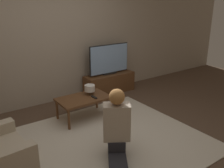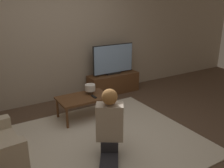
{
  "view_description": "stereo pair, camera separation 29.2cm",
  "coord_description": "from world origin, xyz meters",
  "views": [
    {
      "loc": [
        -1.86,
        -2.61,
        1.97
      ],
      "look_at": [
        0.46,
        0.66,
        0.6
      ],
      "focal_mm": 40.0,
      "sensor_mm": 36.0,
      "label": 1
    },
    {
      "loc": [
        -1.62,
        -2.77,
        1.97
      ],
      "look_at": [
        0.46,
        0.66,
        0.6
      ],
      "focal_mm": 40.0,
      "sensor_mm": 36.0,
      "label": 2
    }
  ],
  "objects": [
    {
      "name": "tv",
      "position": [
        1.1,
        1.67,
        0.75
      ],
      "size": [
        0.96,
        0.08,
        0.65
      ],
      "color": "black",
      "rests_on": "tv_stand"
    },
    {
      "name": "person_kneeling",
      "position": [
        -0.2,
        -0.36,
        0.47
      ],
      "size": [
        0.65,
        0.83,
        0.93
      ],
      "rotation": [
        0.0,
        0.0,
        2.57
      ],
      "color": "#232328",
      "rests_on": "rug"
    },
    {
      "name": "tv_stand",
      "position": [
        1.1,
        1.66,
        0.21
      ],
      "size": [
        1.13,
        0.37,
        0.42
      ],
      "color": "brown",
      "rests_on": "ground_plane"
    },
    {
      "name": "table_lamp",
      "position": [
        0.18,
        0.94,
        0.49
      ],
      "size": [
        0.18,
        0.18,
        0.17
      ],
      "color": "#4C3823",
      "rests_on": "coffee_table"
    },
    {
      "name": "ground_plane",
      "position": [
        0.0,
        0.0,
        0.0
      ],
      "size": [
        10.0,
        10.0,
        0.0
      ],
      "primitive_type": "plane",
      "color": "brown"
    },
    {
      "name": "wall_back",
      "position": [
        0.0,
        1.93,
        1.3
      ],
      "size": [
        10.0,
        0.06,
        2.6
      ],
      "color": "tan",
      "rests_on": "ground_plane"
    },
    {
      "name": "rug",
      "position": [
        0.0,
        0.0,
        0.01
      ],
      "size": [
        2.49,
        2.39,
        0.02
      ],
      "color": "beige",
      "rests_on": "ground_plane"
    },
    {
      "name": "coffee_table",
      "position": [
        0.01,
        0.87,
        0.35
      ],
      "size": [
        0.88,
        0.53,
        0.39
      ],
      "color": "brown",
      "rests_on": "ground_plane"
    },
    {
      "name": "remote",
      "position": [
        0.16,
        0.76,
        0.4
      ],
      "size": [
        0.04,
        0.15,
        0.02
      ],
      "color": "black",
      "rests_on": "coffee_table"
    }
  ]
}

